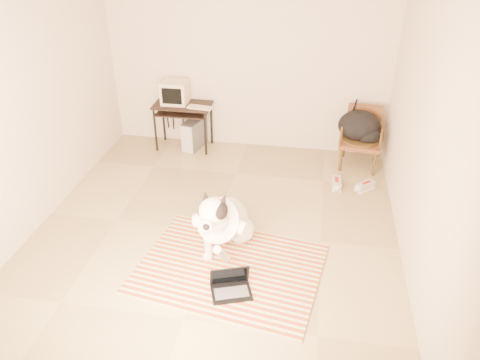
% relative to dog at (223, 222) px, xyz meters
% --- Properties ---
extents(floor, '(4.50, 4.50, 0.00)m').
position_rel_dog_xyz_m(floor, '(-0.15, 0.30, -0.35)').
color(floor, tan).
rests_on(floor, ground).
extents(wall_back, '(4.50, 0.00, 4.50)m').
position_rel_dog_xyz_m(wall_back, '(-0.15, 2.55, 1.00)').
color(wall_back, beige).
rests_on(wall_back, floor).
extents(wall_front, '(4.50, 0.00, 4.50)m').
position_rel_dog_xyz_m(wall_front, '(-0.15, -1.95, 1.00)').
color(wall_front, beige).
rests_on(wall_front, floor).
extents(wall_left, '(0.00, 4.50, 4.50)m').
position_rel_dog_xyz_m(wall_left, '(-2.15, 0.30, 1.00)').
color(wall_left, beige).
rests_on(wall_left, floor).
extents(wall_right, '(0.00, 4.50, 4.50)m').
position_rel_dog_xyz_m(wall_right, '(1.85, 0.30, 1.00)').
color(wall_right, beige).
rests_on(wall_right, floor).
extents(rug, '(1.97, 1.62, 0.02)m').
position_rel_dog_xyz_m(rug, '(0.12, -0.31, -0.33)').
color(rug, red).
rests_on(rug, floor).
extents(dog, '(0.57, 1.21, 0.86)m').
position_rel_dog_xyz_m(dog, '(0.00, 0.00, 0.00)').
color(dog, white).
rests_on(dog, rug).
extents(laptop, '(0.44, 0.37, 0.26)m').
position_rel_dog_xyz_m(laptop, '(0.20, -0.63, -0.26)').
color(laptop, black).
rests_on(laptop, rug).
extents(computer_desk, '(0.82, 0.46, 0.68)m').
position_rel_dog_xyz_m(computer_desk, '(-1.05, 2.27, 0.24)').
color(computer_desk, black).
rests_on(computer_desk, floor).
extents(crt_monitor, '(0.36, 0.35, 0.32)m').
position_rel_dog_xyz_m(crt_monitor, '(-1.16, 2.32, 0.50)').
color(crt_monitor, beige).
rests_on(crt_monitor, computer_desk).
extents(desk_keyboard, '(0.37, 0.18, 0.02)m').
position_rel_dog_xyz_m(desk_keyboard, '(-0.77, 2.18, 0.35)').
color(desk_keyboard, beige).
rests_on(desk_keyboard, computer_desk).
extents(pc_tower, '(0.30, 0.50, 0.43)m').
position_rel_dog_xyz_m(pc_tower, '(-0.91, 2.30, -0.13)').
color(pc_tower, '#4F4F51').
rests_on(pc_tower, floor).
extents(rattan_chair, '(0.60, 0.58, 0.81)m').
position_rel_dog_xyz_m(rattan_chair, '(1.49, 2.18, 0.06)').
color(rattan_chair, brown).
rests_on(rattan_chair, floor).
extents(backpack, '(0.59, 0.47, 0.42)m').
position_rel_dog_xyz_m(backpack, '(1.47, 2.17, 0.22)').
color(backpack, black).
rests_on(backpack, rattan_chair).
extents(sneaker_left, '(0.12, 0.28, 0.10)m').
position_rel_dog_xyz_m(sneaker_left, '(1.19, 1.49, -0.30)').
color(sneaker_left, white).
rests_on(sneaker_left, floor).
extents(sneaker_right, '(0.28, 0.27, 0.10)m').
position_rel_dog_xyz_m(sneaker_right, '(1.55, 1.49, -0.30)').
color(sneaker_right, white).
rests_on(sneaker_right, floor).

